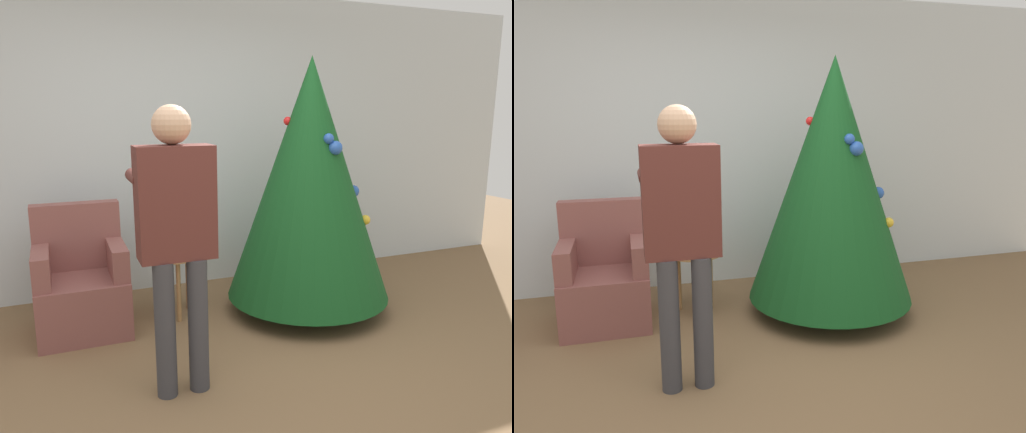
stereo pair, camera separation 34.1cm
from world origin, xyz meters
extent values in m
plane|color=brown|center=(0.00, 0.00, 0.00)|extent=(14.00, 14.00, 0.00)
cube|color=silver|center=(0.00, 2.23, 1.35)|extent=(8.00, 0.06, 2.70)
cylinder|color=brown|center=(1.01, 1.20, 0.07)|extent=(0.10, 0.10, 0.13)
cone|color=#144C1E|center=(1.01, 1.20, 1.10)|extent=(1.33, 1.33, 1.92)
sphere|color=gold|center=(1.40, 0.97, 0.78)|extent=(0.08, 0.08, 0.08)
sphere|color=#2856B2|center=(1.04, 0.98, 1.44)|extent=(0.08, 0.08, 0.08)
sphere|color=#B23399|center=(1.21, 1.32, 1.42)|extent=(0.08, 0.08, 0.08)
sphere|color=#2856B2|center=(1.09, 0.96, 1.37)|extent=(0.11, 0.11, 0.11)
sphere|color=red|center=(0.84, 1.27, 1.56)|extent=(0.07, 0.07, 0.07)
sphere|color=#2856B2|center=(1.39, 1.15, 0.99)|extent=(0.10, 0.10, 0.10)
cube|color=brown|center=(-0.77, 1.45, 0.21)|extent=(0.65, 0.64, 0.43)
cube|color=brown|center=(-0.77, 1.70, 0.69)|extent=(0.65, 0.14, 0.52)
cube|color=brown|center=(-1.03, 1.45, 0.55)|extent=(0.12, 0.58, 0.24)
cube|color=brown|center=(-0.50, 1.45, 0.55)|extent=(0.12, 0.58, 0.24)
cylinder|color=#38383D|center=(-0.37, 0.34, 0.41)|extent=(0.12, 0.12, 0.82)
cylinder|color=#38383D|center=(-0.18, 0.34, 0.41)|extent=(0.12, 0.12, 0.82)
cube|color=#562823|center=(-0.27, 0.40, 1.14)|extent=(0.43, 0.20, 0.65)
sphere|color=tan|center=(-0.27, 0.44, 1.57)|extent=(0.22, 0.22, 0.22)
cylinder|color=#562823|center=(-0.46, 0.59, 1.27)|extent=(0.08, 0.30, 0.08)
cylinder|color=#562823|center=(-0.09, 0.59, 1.27)|extent=(0.08, 0.30, 0.08)
cube|color=white|center=(-0.09, 0.78, 1.27)|extent=(0.04, 0.14, 0.04)
cylinder|color=#A37547|center=(-0.06, 1.50, 0.51)|extent=(0.44, 0.44, 0.03)
cylinder|color=#A37547|center=(-0.06, 1.35, 0.25)|extent=(0.04, 0.04, 0.49)
cylinder|color=#A37547|center=(0.08, 1.58, 0.25)|extent=(0.04, 0.04, 0.49)
cylinder|color=#A37547|center=(-0.19, 1.58, 0.25)|extent=(0.04, 0.04, 0.49)
cube|color=#38383D|center=(-0.06, 1.50, 0.53)|extent=(0.34, 0.22, 0.02)
cube|color=navy|center=(-0.06, 1.50, 0.55)|extent=(0.20, 0.14, 0.02)
camera|label=1|loc=(-0.89, -2.32, 1.65)|focal=35.00mm
camera|label=2|loc=(-0.57, -2.43, 1.65)|focal=35.00mm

